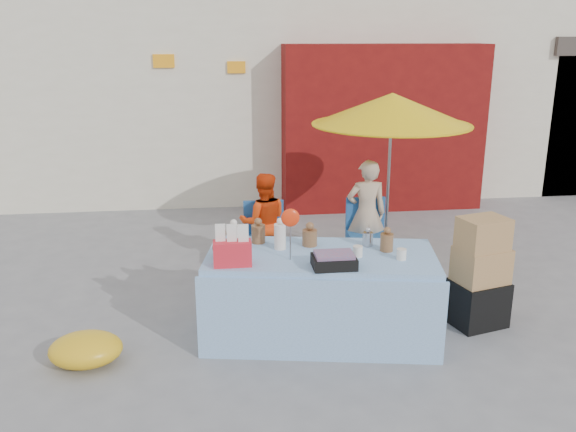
{
  "coord_description": "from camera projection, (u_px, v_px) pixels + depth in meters",
  "views": [
    {
      "loc": [
        -0.48,
        -5.22,
        2.78
      ],
      "look_at": [
        0.23,
        0.6,
        1.0
      ],
      "focal_mm": 38.0,
      "sensor_mm": 36.0,
      "label": 1
    }
  ],
  "objects": [
    {
      "name": "ground",
      "position": [
        272.0,
        335.0,
        5.82
      ],
      "size": [
        80.0,
        80.0,
        0.0
      ],
      "primitive_type": "plane",
      "color": "slate",
      "rests_on": "ground"
    },
    {
      "name": "backdrop",
      "position": [
        260.0,
        15.0,
        12.12
      ],
      "size": [
        14.0,
        8.0,
        7.8
      ],
      "color": "silver",
      "rests_on": "ground"
    },
    {
      "name": "market_table",
      "position": [
        320.0,
        294.0,
        5.7
      ],
      "size": [
        2.29,
        1.36,
        1.3
      ],
      "rotation": [
        0.0,
        0.0,
        -0.18
      ],
      "color": "#99C4F6",
      "rests_on": "ground"
    },
    {
      "name": "chair_left",
      "position": [
        265.0,
        253.0,
        7.22
      ],
      "size": [
        0.49,
        0.48,
        0.85
      ],
      "rotation": [
        0.0,
        0.0,
        -0.02
      ],
      "color": "#205395",
      "rests_on": "ground"
    },
    {
      "name": "chair_right",
      "position": [
        368.0,
        249.0,
        7.37
      ],
      "size": [
        0.49,
        0.48,
        0.85
      ],
      "rotation": [
        0.0,
        0.0,
        -0.02
      ],
      "color": "#205395",
      "rests_on": "ground"
    },
    {
      "name": "vendor_orange",
      "position": [
        264.0,
        222.0,
        7.25
      ],
      "size": [
        0.59,
        0.47,
        1.2
      ],
      "primitive_type": "imported",
      "rotation": [
        0.0,
        0.0,
        3.12
      ],
      "color": "#E8390C",
      "rests_on": "ground"
    },
    {
      "name": "vendor_beige",
      "position": [
        366.0,
        214.0,
        7.38
      ],
      "size": [
        0.49,
        0.33,
        1.33
      ],
      "primitive_type": "imported",
      "rotation": [
        0.0,
        0.0,
        3.12
      ],
      "color": "#C7AA8D",
      "rests_on": "ground"
    },
    {
      "name": "umbrella",
      "position": [
        392.0,
        110.0,
        7.2
      ],
      "size": [
        1.9,
        1.9,
        2.09
      ],
      "color": "gray",
      "rests_on": "ground"
    },
    {
      "name": "box_stack",
      "position": [
        480.0,
        276.0,
        5.89
      ],
      "size": [
        0.59,
        0.52,
        1.1
      ],
      "rotation": [
        0.0,
        0.0,
        0.27
      ],
      "color": "black",
      "rests_on": "ground"
    },
    {
      "name": "tarp_bundle",
      "position": [
        86.0,
        349.0,
        5.27
      ],
      "size": [
        0.76,
        0.69,
        0.28
      ],
      "primitive_type": "ellipsoid",
      "rotation": [
        0.0,
        0.0,
        0.34
      ],
      "color": "gold",
      "rests_on": "ground"
    }
  ]
}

